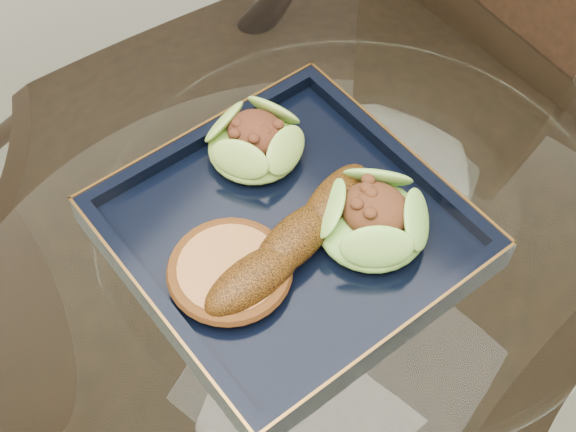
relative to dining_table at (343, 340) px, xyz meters
The scene contains 7 objects.
dining_table is the anchor object (origin of this frame).
dining_chair 0.34m from the dining_table, 115.97° to the left, with size 0.48×0.48×0.86m.
navy_plate 0.18m from the dining_table, 154.74° to the right, with size 0.27×0.27×0.02m, color black.
lettuce_wrap_left 0.24m from the dining_table, 169.21° to the left, with size 0.09×0.09×0.03m, color olive.
lettuce_wrap_right 0.20m from the dining_table, 69.15° to the left, with size 0.09×0.09×0.03m, color #4A8B28.
roasted_plantain 0.21m from the dining_table, 131.52° to the right, with size 0.19×0.04×0.03m, color #573009.
crumb_patty 0.22m from the dining_table, 123.67° to the right, with size 0.09×0.09×0.02m, color #B8773D.
Camera 1 is at (0.18, -0.34, 1.35)m, focal length 50.00 mm.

